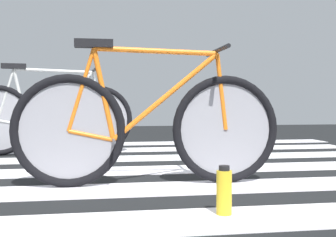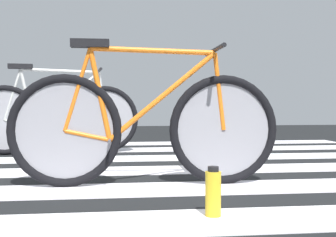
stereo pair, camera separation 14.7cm
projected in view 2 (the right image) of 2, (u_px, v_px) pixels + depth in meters
name	position (u px, v px, depth m)	size (l,w,h in m)	color
ground	(162.00, 180.00, 3.09)	(18.00, 14.00, 0.02)	black
crosswalk_markings	(166.00, 178.00, 3.09)	(5.48, 5.74, 0.00)	white
bicycle_1_of_2	(145.00, 126.00, 2.81)	(1.74, 0.52, 0.93)	black
bicycle_2_of_2	(56.00, 117.00, 4.58)	(1.73, 0.52, 0.93)	black
water_bottle	(213.00, 193.00, 2.05)	(0.07, 0.07, 0.24)	gold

